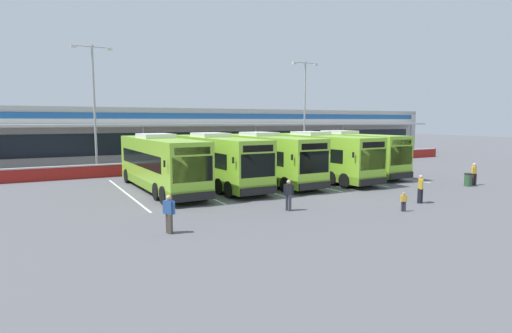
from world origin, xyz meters
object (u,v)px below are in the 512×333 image
pedestrian_near_bin (420,188)px  lamp_post_west (94,101)px  pedestrian_in_dark_coat (289,194)px  litter_bin (468,180)px  pedestrian_with_handbag (474,173)px  pedestrian_approaching_bus (169,213)px  coach_bus_right_centre (317,157)px  coach_bus_centre (265,159)px  coach_bus_left_centre (216,161)px  pedestrian_child (404,201)px  coach_bus_leftmost (160,164)px  lamp_post_centre (305,105)px  coach_bus_rightmost (346,154)px

pedestrian_near_bin → lamp_post_west: lamp_post_west is taller
pedestrian_in_dark_coat → pedestrian_near_bin: (7.65, -1.92, 0.00)m
pedestrian_in_dark_coat → litter_bin: pedestrian_in_dark_coat is taller
pedestrian_with_handbag → pedestrian_approaching_bus: size_ratio=1.00×
pedestrian_approaching_bus → pedestrian_near_bin: bearing=-2.6°
coach_bus_right_centre → litter_bin: (7.22, -8.19, -1.32)m
coach_bus_centre → coach_bus_left_centre: bearing=179.6°
coach_bus_left_centre → coach_bus_centre: bearing=-0.4°
pedestrian_with_handbag → coach_bus_centre: bearing=145.7°
pedestrian_child → pedestrian_approaching_bus: size_ratio=0.62×
coach_bus_leftmost → lamp_post_centre: size_ratio=1.11×
coach_bus_left_centre → litter_bin: bearing=-28.8°
coach_bus_leftmost → litter_bin: size_ratio=13.12×
pedestrian_child → lamp_post_centre: 25.15m
lamp_post_west → pedestrian_with_handbag: bearing=-39.7°
pedestrian_near_bin → lamp_post_centre: (7.04, 21.46, 5.42)m
pedestrian_with_handbag → litter_bin: size_ratio=1.74×
pedestrian_child → pedestrian_approaching_bus: pedestrian_approaching_bus is taller
pedestrian_with_handbag → pedestrian_in_dark_coat: 16.43m
coach_bus_left_centre → coach_bus_centre: same height
pedestrian_child → pedestrian_near_bin: 2.76m
coach_bus_centre → pedestrian_approaching_bus: 14.99m
coach_bus_centre → coach_bus_right_centre: size_ratio=1.00×
coach_bus_centre → lamp_post_west: lamp_post_west is taller
litter_bin → coach_bus_leftmost: bearing=156.3°
coach_bus_left_centre → pedestrian_near_bin: (7.80, -11.21, -0.91)m
pedestrian_in_dark_coat → lamp_post_centre: lamp_post_centre is taller
coach_bus_leftmost → litter_bin: coach_bus_leftmost is taller
coach_bus_left_centre → lamp_post_west: lamp_post_west is taller
coach_bus_rightmost → coach_bus_left_centre: bearing=-176.3°
coach_bus_left_centre → pedestrian_approaching_bus: (-6.58, -10.57, -0.91)m
coach_bus_right_centre → pedestrian_in_dark_coat: bearing=-133.8°
coach_bus_leftmost → pedestrian_with_handbag: 22.32m
coach_bus_centre → coach_bus_right_centre: bearing=-5.9°
coach_bus_left_centre → litter_bin: coach_bus_left_centre is taller
coach_bus_centre → pedestrian_in_dark_coat: coach_bus_centre is taller
coach_bus_centre → lamp_post_centre: size_ratio=1.11×
lamp_post_centre → coach_bus_centre: bearing=-136.4°
coach_bus_leftmost → coach_bus_right_centre: size_ratio=1.00×
coach_bus_right_centre → pedestrian_approaching_bus: bearing=-146.4°
litter_bin → pedestrian_child: bearing=-161.1°
coach_bus_right_centre → lamp_post_centre: (6.26, 10.74, 4.50)m
pedestrian_approaching_bus → lamp_post_west: size_ratio=0.15×
pedestrian_near_bin → litter_bin: (8.00, 2.53, -0.41)m
coach_bus_centre → pedestrian_in_dark_coat: 10.09m
pedestrian_in_dark_coat → lamp_post_centre: size_ratio=0.15×
coach_bus_leftmost → pedestrian_approaching_bus: (-2.57, -10.60, -0.91)m
coach_bus_leftmost → pedestrian_near_bin: (11.81, -11.24, -0.91)m
pedestrian_child → coach_bus_left_centre: bearing=113.2°
coach_bus_leftmost → coach_bus_rightmost: bearing=2.7°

